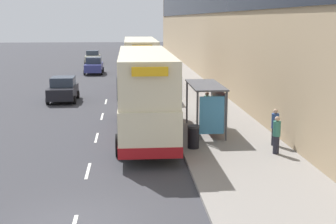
% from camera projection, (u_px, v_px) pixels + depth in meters
% --- Properties ---
extents(pavement, '(5.00, 93.00, 0.14)m').
position_uv_depth(pavement, '(172.00, 73.00, 51.78)').
color(pavement, gray).
rests_on(pavement, ground_plane).
extents(lane_mark_1, '(0.12, 2.00, 0.01)m').
position_uv_depth(lane_mark_1, '(88.00, 171.00, 18.50)').
color(lane_mark_1, silver).
rests_on(lane_mark_1, ground_plane).
extents(lane_mark_2, '(0.12, 2.00, 0.01)m').
position_uv_depth(lane_mark_2, '(97.00, 138.00, 23.66)').
color(lane_mark_2, silver).
rests_on(lane_mark_2, ground_plane).
extents(lane_mark_3, '(0.12, 2.00, 0.01)m').
position_uv_depth(lane_mark_3, '(102.00, 116.00, 28.82)').
color(lane_mark_3, silver).
rests_on(lane_mark_3, ground_plane).
extents(lane_mark_4, '(0.12, 2.00, 0.01)m').
position_uv_depth(lane_mark_4, '(106.00, 102.00, 33.98)').
color(lane_mark_4, silver).
rests_on(lane_mark_4, ground_plane).
extents(bus_shelter, '(1.60, 4.20, 2.48)m').
position_uv_depth(bus_shelter, '(210.00, 100.00, 23.81)').
color(bus_shelter, '#4C4C51').
rests_on(bus_shelter, ground_plane).
extents(double_decker_bus_near, '(2.85, 11.45, 4.30)m').
position_uv_depth(double_decker_bus_near, '(145.00, 92.00, 23.61)').
color(double_decker_bus_near, beige).
rests_on(double_decker_bus_near, ground_plane).
extents(double_decker_bus_ahead, '(2.85, 11.18, 4.30)m').
position_uv_depth(double_decker_bus_ahead, '(140.00, 64.00, 38.36)').
color(double_decker_bus_ahead, beige).
rests_on(double_decker_bus_ahead, ground_plane).
extents(car_0, '(2.04, 3.93, 1.73)m').
position_uv_depth(car_0, '(93.00, 57.00, 63.22)').
color(car_0, '#B7B799').
rests_on(car_0, ground_plane).
extents(car_1, '(2.06, 3.86, 1.77)m').
position_uv_depth(car_1, '(63.00, 89.00, 34.02)').
color(car_1, black).
rests_on(car_1, ground_plane).
extents(car_2, '(2.01, 4.18, 1.80)m').
position_uv_depth(car_2, '(94.00, 66.00, 51.16)').
color(car_2, navy).
rests_on(car_2, ground_plane).
extents(pedestrian_at_shelter, '(0.35, 0.35, 1.78)m').
position_uv_depth(pedestrian_at_shelter, '(207.00, 107.00, 26.26)').
color(pedestrian_at_shelter, '#23232D').
rests_on(pedestrian_at_shelter, ground_plane).
extents(pedestrian_1, '(0.33, 0.33, 1.66)m').
position_uv_depth(pedestrian_1, '(277.00, 135.00, 20.24)').
color(pedestrian_1, '#23232D').
rests_on(pedestrian_1, ground_plane).
extents(pedestrian_2, '(0.34, 0.34, 1.73)m').
position_uv_depth(pedestrian_2, '(275.00, 127.00, 21.57)').
color(pedestrian_2, '#23232D').
rests_on(pedestrian_2, ground_plane).
extents(litter_bin, '(0.55, 0.55, 1.05)m').
position_uv_depth(litter_bin, '(193.00, 137.00, 21.18)').
color(litter_bin, black).
rests_on(litter_bin, ground_plane).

